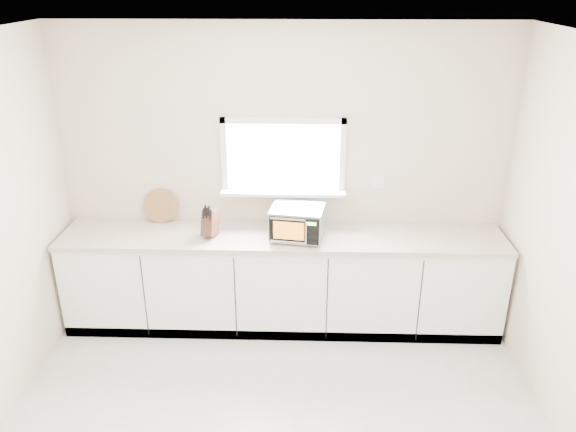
{
  "coord_description": "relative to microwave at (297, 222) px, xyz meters",
  "views": [
    {
      "loc": [
        0.19,
        -2.79,
        3.03
      ],
      "look_at": [
        0.06,
        1.55,
        1.16
      ],
      "focal_mm": 35.0,
      "sensor_mm": 36.0,
      "label": 1
    }
  ],
  "objects": [
    {
      "name": "back_wall",
      "position": [
        -0.13,
        0.37,
        0.29
      ],
      "size": [
        4.0,
        0.17,
        2.7
      ],
      "color": "beige",
      "rests_on": "ground"
    },
    {
      "name": "countertop",
      "position": [
        -0.13,
        0.07,
        -0.17
      ],
      "size": [
        3.92,
        0.64,
        0.04
      ],
      "primitive_type": "cube",
      "color": "#BAAB9A",
      "rests_on": "cabinets"
    },
    {
      "name": "cabinets",
      "position": [
        -0.13,
        0.08,
        -0.63
      ],
      "size": [
        3.92,
        0.6,
        0.88
      ],
      "primitive_type": "cube",
      "color": "white",
      "rests_on": "ground"
    },
    {
      "name": "cutting_board",
      "position": [
        -1.26,
        0.32,
        0.01
      ],
      "size": [
        0.32,
        0.08,
        0.32
      ],
      "primitive_type": "cylinder",
      "rotation": [
        1.4,
        0.0,
        0.0
      ],
      "color": "olive",
      "rests_on": "countertop"
    },
    {
      "name": "microwave",
      "position": [
        0.0,
        0.0,
        0.0
      ],
      "size": [
        0.49,
        0.42,
        0.28
      ],
      "rotation": [
        0.0,
        0.0,
        -0.15
      ],
      "color": "black",
      "rests_on": "countertop"
    },
    {
      "name": "knife_block",
      "position": [
        -0.76,
        0.01,
        -0.01
      ],
      "size": [
        0.15,
        0.24,
        0.31
      ],
      "rotation": [
        0.0,
        0.0,
        -0.25
      ],
      "color": "#4F291C",
      "rests_on": "countertop"
    },
    {
      "name": "coffee_grinder",
      "position": [
        0.13,
        0.17,
        -0.04
      ],
      "size": [
        0.15,
        0.15,
        0.23
      ],
      "rotation": [
        0.0,
        0.0,
        -0.13
      ],
      "color": "#B7B9BF",
      "rests_on": "countertop"
    }
  ]
}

